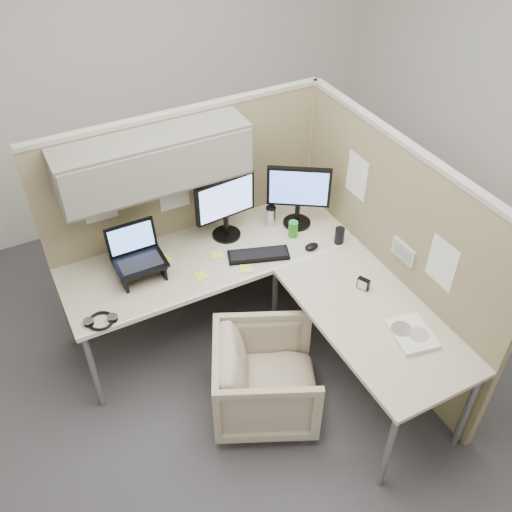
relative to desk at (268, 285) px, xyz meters
name	(u,v)px	position (x,y,z in m)	size (l,w,h in m)	color
ground	(260,372)	(-0.12, -0.13, -0.69)	(4.50, 4.50, 0.00)	#3B3B40
partition_back	(174,192)	(-0.34, 0.70, 0.41)	(2.00, 0.36, 1.63)	#92865F
partition_right	(386,251)	(0.78, -0.19, 0.13)	(0.07, 2.03, 1.63)	#92865F
desk	(268,285)	(0.00, 0.00, 0.00)	(2.00, 1.98, 0.73)	beige
office_chair	(266,375)	(-0.22, -0.39, -0.36)	(0.64, 0.60, 0.66)	#B8A792
monitor_left	(225,203)	(-0.04, 0.54, 0.32)	(0.44, 0.20, 0.47)	black
monitor_right	(299,192)	(0.47, 0.43, 0.32)	(0.39, 0.27, 0.47)	black
laptop_station	(138,259)	(-0.71, 0.43, 0.17)	(0.32, 0.28, 0.34)	black
keyboard	(259,255)	(0.05, 0.24, 0.05)	(0.41, 0.14, 0.02)	black
mouse	(312,247)	(0.41, 0.14, 0.06)	(0.10, 0.07, 0.04)	black
travel_mug	(271,216)	(0.29, 0.51, 0.12)	(0.07, 0.07, 0.15)	silver
soda_can_green	(339,236)	(0.62, 0.11, 0.10)	(0.07, 0.07, 0.12)	black
soda_can_silver	(293,229)	(0.37, 0.32, 0.10)	(0.07, 0.07, 0.12)	#268C1E
sticky_note_d	(217,255)	(-0.19, 0.38, 0.05)	(0.08, 0.08, 0.01)	#F3FF43
sticky_note_c	(164,258)	(-0.52, 0.51, 0.05)	(0.08, 0.08, 0.01)	#F3FF43
sticky_note_a	(201,276)	(-0.37, 0.23, 0.05)	(0.08, 0.08, 0.01)	#F3FF43
sticky_note_b	(246,269)	(-0.08, 0.16, 0.05)	(0.08, 0.08, 0.01)	#F3FF43
headphones	(101,321)	(-1.06, 0.14, 0.06)	(0.20, 0.19, 0.03)	black
paper_stack	(412,334)	(0.51, -0.80, 0.06)	(0.27, 0.32, 0.03)	white
desk_clock	(363,284)	(0.49, -0.34, 0.08)	(0.06, 0.08, 0.08)	black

